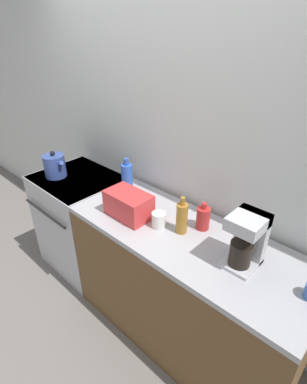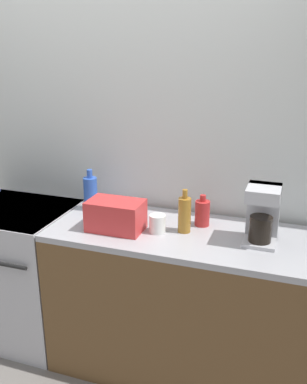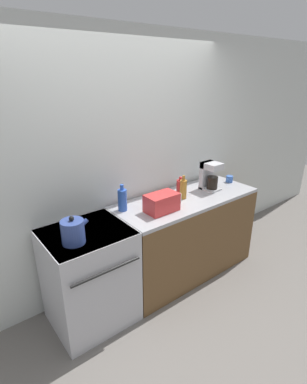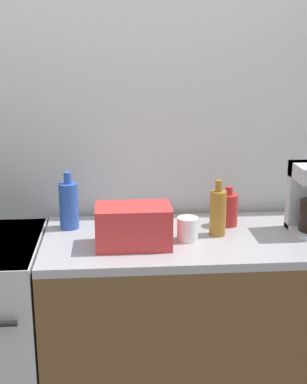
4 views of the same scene
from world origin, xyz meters
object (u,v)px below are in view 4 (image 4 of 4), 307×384
(bottle_red, at_px, (228,209))
(bottle_blue, at_px, (69,205))
(bottle_amber, at_px, (218,212))
(cup_white, at_px, (188,229))
(toaster, at_px, (133,226))

(bottle_red, bearing_deg, bottle_blue, 178.38)
(bottle_amber, distance_m, cup_white, 0.16)
(toaster, distance_m, bottle_blue, 0.38)
(toaster, height_order, cup_white, toaster)
(bottle_amber, xyz_separation_m, cup_white, (-0.14, -0.06, -0.05))
(bottle_blue, xyz_separation_m, bottle_amber, (0.67, -0.15, -0.01))
(toaster, bearing_deg, cup_white, 10.74)
(bottle_red, distance_m, cup_white, 0.29)
(toaster, distance_m, bottle_amber, 0.39)
(bottle_red, height_order, bottle_blue, bottle_blue)
(bottle_amber, relative_size, cup_white, 2.43)
(bottle_red, distance_m, bottle_amber, 0.15)
(bottle_amber, bearing_deg, bottle_red, 59.00)
(bottle_blue, bearing_deg, bottle_amber, -12.39)
(cup_white, bearing_deg, bottle_red, 39.98)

